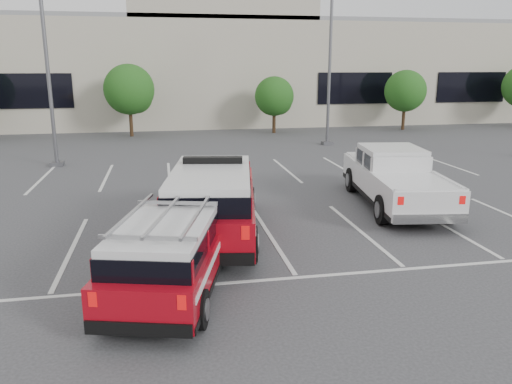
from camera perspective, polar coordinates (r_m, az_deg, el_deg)
ground at (r=14.24m, az=1.69°, el=-5.17°), size 120.00×120.00×0.00m
stall_markings at (r=18.46m, az=-1.26°, el=-0.57°), size 23.00×15.00×0.01m
convention_building at (r=45.08m, az=-6.90°, el=14.17°), size 60.00×16.99×13.20m
tree_mid_left at (r=35.26m, az=-14.14°, el=11.11°), size 3.37×3.37×4.85m
tree_mid_right at (r=36.12m, az=2.22°, el=10.73°), size 2.77×2.77×3.99m
tree_right at (r=39.53m, az=16.78°, el=10.85°), size 3.07×3.07×4.42m
light_pole_left at (r=25.63m, az=-22.85°, el=14.21°), size 0.90×0.60×10.24m
light_pole_mid at (r=30.74m, az=8.45°, el=14.98°), size 0.90×0.60×10.24m
fire_chief_suv at (r=14.06m, az=-4.98°, el=-1.61°), size 3.26×6.56×2.21m
white_pickup at (r=17.88m, az=15.56°, el=0.96°), size 3.07×6.63×1.96m
ladder_suv at (r=10.79m, az=-9.70°, el=-7.57°), size 3.07×5.15×1.90m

